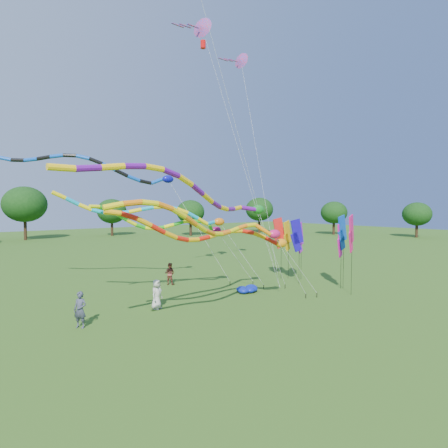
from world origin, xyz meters
TOP-DOWN VIEW (x-y plane):
  - ground at (0.00, 0.00)m, footprint 160.00×160.00m
  - tree_ring at (-0.77, 3.10)m, footprint 119.90×120.39m
  - tube_kite_red at (-3.65, 2.35)m, footprint 13.34×1.48m
  - tube_kite_orange at (-4.61, 1.08)m, footprint 13.47×1.97m
  - tube_kite_purple at (-4.97, 2.15)m, footprint 16.31×4.20m
  - tube_kite_blue at (-6.88, 11.29)m, footprint 14.19×6.95m
  - tube_kite_cyan at (-4.69, 7.01)m, footprint 12.87×3.54m
  - tube_kite_green at (-3.64, 7.36)m, footprint 11.57×1.62m
  - delta_kite_high_a at (-1.65, 7.26)m, footprint 6.42×4.15m
  - delta_kite_high_c at (2.86, 8.48)m, footprint 2.90×5.20m
  - banner_pole_red at (5.73, 7.10)m, footprint 1.14×0.37m
  - banner_pole_orange at (6.30, 6.71)m, footprint 1.15×0.36m
  - banner_pole_blue_b at (6.62, 1.92)m, footprint 1.16×0.17m
  - banner_pole_blue_a at (5.37, 4.97)m, footprint 1.14×0.36m
  - banner_pole_magenta_a at (5.32, 0.39)m, footprint 1.12×0.45m
  - banner_pole_violet at (6.85, 5.86)m, footprint 1.14×0.36m
  - banner_pole_magenta_b at (6.52, 2.00)m, footprint 1.14×0.39m
  - blue_nylon_heap at (0.81, 5.23)m, footprint 1.62×1.75m
  - person_a at (-6.04, 5.66)m, footprint 0.99×0.88m
  - person_b at (-10.54, 5.08)m, footprint 0.74×0.77m
  - person_c at (-2.07, 10.87)m, footprint 0.96×1.00m

SIDE VIEW (x-z plane):
  - ground at x=0.00m, z-range 0.00..0.00m
  - blue_nylon_heap at x=0.81m, z-range -0.02..0.48m
  - person_c at x=-2.07m, z-range 0.00..1.63m
  - person_a at x=-6.04m, z-range 0.00..1.70m
  - person_b at x=-10.54m, z-range 0.00..1.77m
  - banner_pole_violet at x=6.85m, z-range 1.05..5.66m
  - banner_pole_orange at x=6.30m, z-range 1.10..5.84m
  - banner_pole_magenta_b at x=6.52m, z-range 1.11..5.86m
  - banner_pole_blue_a at x=5.37m, z-range 1.20..6.14m
  - banner_pole_red at x=5.73m, z-range 1.22..6.18m
  - banner_pole_blue_b at x=6.62m, z-range 1.36..6.63m
  - banner_pole_magenta_a at x=5.32m, z-range 1.41..6.76m
  - tube_kite_red at x=-3.65m, z-range 1.15..7.48m
  - tube_kite_green at x=-3.64m, z-range 1.48..7.96m
  - tube_kite_orange at x=-4.61m, z-range 1.55..8.28m
  - tube_kite_cyan at x=-4.69m, z-range 1.79..9.00m
  - tree_ring at x=-0.77m, z-range 0.89..10.59m
  - tube_kite_purple at x=-4.97m, z-range 2.27..10.57m
  - tube_kite_blue at x=-6.88m, z-range 3.39..13.30m
  - delta_kite_high_c at x=2.86m, z-range 8.10..25.70m
  - delta_kite_high_a at x=-1.65m, z-range 8.34..26.83m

